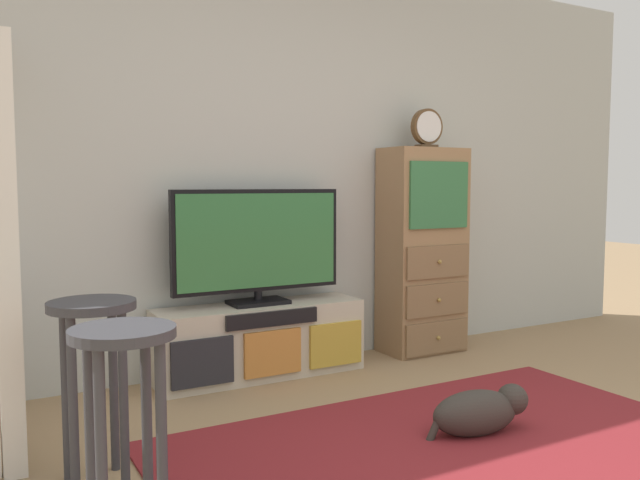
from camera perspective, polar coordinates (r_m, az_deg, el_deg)
name	(u,v)px	position (r m, az deg, el deg)	size (l,w,h in m)	color
back_wall	(284,161)	(4.37, -3.17, 6.91)	(6.40, 0.12, 2.70)	#B2B7B2
area_rug	(473,459)	(3.06, 13.22, -18.13)	(2.60, 1.80, 0.01)	maroon
media_console	(260,340)	(4.12, -5.25, -8.75)	(1.31, 0.38, 0.45)	#BCB29E
television	(258,243)	(4.04, -5.45, -0.30)	(1.10, 0.22, 0.71)	black
side_cabinet	(423,251)	(4.69, 8.97, -0.95)	(0.58, 0.38, 1.45)	#93704C
desk_clock	(427,128)	(4.68, 9.34, 9.61)	(0.25, 0.08, 0.27)	#4C3823
bar_stool_near	(124,386)	(2.25, -16.78, -12.12)	(0.34, 0.34, 0.74)	#333338
bar_stool_far	(93,349)	(2.75, -19.25, -9.01)	(0.34, 0.34, 0.74)	#333338
dog	(480,411)	(3.30, 13.85, -14.34)	(0.54, 0.27, 0.23)	#332D28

